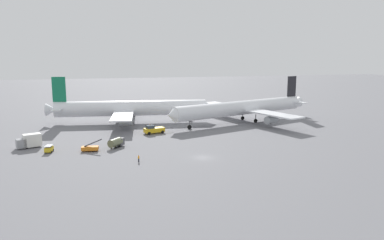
% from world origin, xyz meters
% --- Properties ---
extents(ground_plane, '(600.00, 600.00, 0.00)m').
position_xyz_m(ground_plane, '(0.00, 0.00, 0.00)').
color(ground_plane, slate).
extents(airliner_at_gate_left, '(56.83, 42.87, 16.03)m').
position_xyz_m(airliner_at_gate_left, '(-11.79, 48.72, 4.94)').
color(airliner_at_gate_left, white).
rests_on(airliner_at_gate_left, ground).
extents(airliner_being_pushed, '(57.47, 45.07, 15.23)m').
position_xyz_m(airliner_being_pushed, '(26.14, 39.61, 4.98)').
color(airliner_being_pushed, white).
rests_on(airliner_being_pushed, ground).
extents(pushback_tug, '(9.27, 3.99, 2.92)m').
position_xyz_m(pushback_tug, '(-6.85, 28.72, 1.24)').
color(pushback_tug, gold).
rests_on(pushback_tug, ground).
extents(gse_catering_truck_tall, '(6.31, 4.30, 3.50)m').
position_xyz_m(gse_catering_truck_tall, '(-39.90, 19.83, 1.76)').
color(gse_catering_truck_tall, gray).
rests_on(gse_catering_truck_tall, ground).
extents(gse_baggage_cart_near_cluster, '(2.11, 3.00, 1.71)m').
position_xyz_m(gse_baggage_cart_near_cluster, '(-34.63, 13.84, 0.86)').
color(gse_baggage_cart_near_cluster, gold).
rests_on(gse_baggage_cart_near_cluster, ground).
extents(gse_belt_loader_portside, '(5.04, 2.33, 3.02)m').
position_xyz_m(gse_belt_loader_portside, '(-25.02, 12.37, 0.83)').
color(gse_belt_loader_portside, orange).
rests_on(gse_belt_loader_portside, ground).
extents(gse_fuel_bowser_stubby, '(4.50, 5.02, 2.40)m').
position_xyz_m(gse_fuel_bowser_stubby, '(-18.58, 14.65, 1.33)').
color(gse_fuel_bowser_stubby, '#666B4C').
rests_on(gse_fuel_bowser_stubby, ground).
extents(ground_crew_ramp_agent_by_cones, '(0.36, 0.50, 1.59)m').
position_xyz_m(ground_crew_ramp_agent_by_cones, '(-14.64, 0.17, 0.83)').
color(ground_crew_ramp_agent_by_cones, black).
rests_on(ground_crew_ramp_agent_by_cones, ground).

